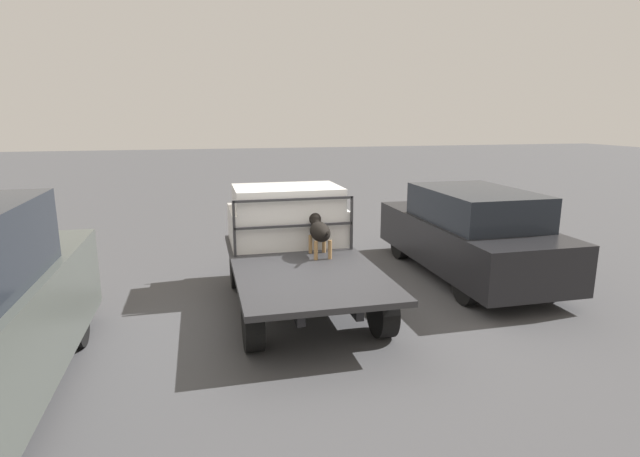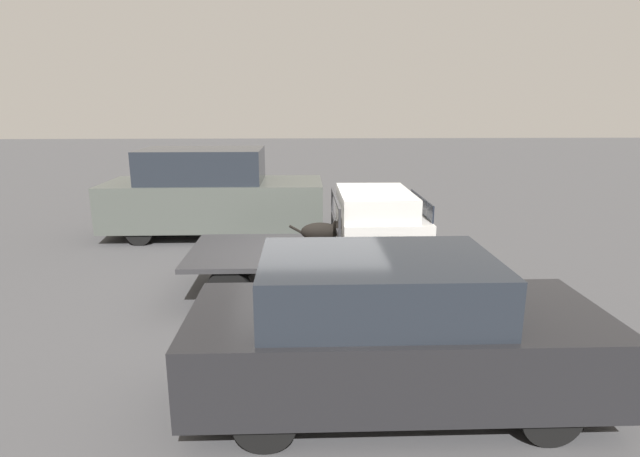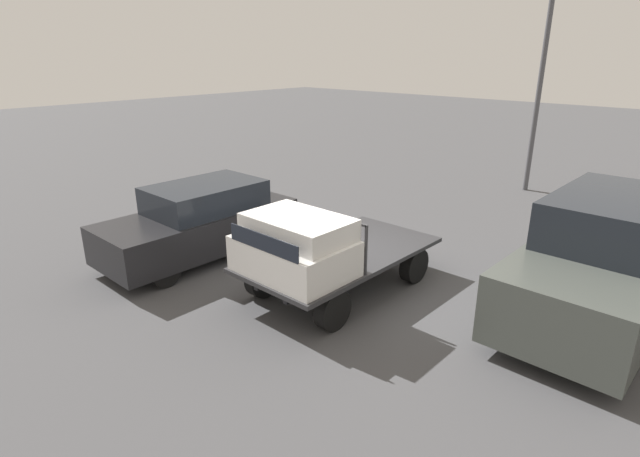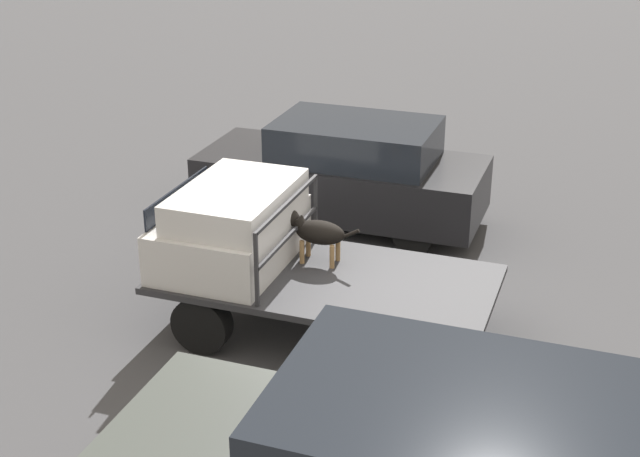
# 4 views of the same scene
# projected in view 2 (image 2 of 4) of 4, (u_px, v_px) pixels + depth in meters

# --- Properties ---
(ground_plane) EXTENTS (80.00, 80.00, 0.00)m
(ground_plane) POSITION_uv_depth(u_px,v_px,m) (307.00, 291.00, 8.69)
(ground_plane) COLOR #474749
(flatbed_truck) EXTENTS (3.98, 2.06, 0.77)m
(flatbed_truck) POSITION_uv_depth(u_px,v_px,m) (307.00, 260.00, 8.56)
(flatbed_truck) COLOR black
(flatbed_truck) RESTS_ON ground
(truck_cab) EXTENTS (1.39, 1.94, 0.99)m
(truck_cab) POSITION_uv_depth(u_px,v_px,m) (379.00, 222.00, 8.43)
(truck_cab) COLOR silver
(truck_cab) RESTS_ON flatbed_truck
(truck_headboard) EXTENTS (0.04, 1.94, 0.89)m
(truck_headboard) POSITION_uv_depth(u_px,v_px,m) (336.00, 215.00, 8.38)
(truck_headboard) COLOR #2D2D30
(truck_headboard) RESTS_ON flatbed_truck
(dog) EXTENTS (1.03, 0.30, 0.67)m
(dog) POSITION_uv_depth(u_px,v_px,m) (324.00, 231.00, 8.08)
(dog) COLOR #9E7547
(dog) RESTS_ON flatbed_truck
(parked_sedan) EXTENTS (4.36, 1.77, 1.65)m
(parked_sedan) POSITION_uv_depth(u_px,v_px,m) (391.00, 331.00, 5.29)
(parked_sedan) COLOR black
(parked_sedan) RESTS_ON ground
(parked_pickup_far) EXTENTS (5.22, 2.03, 2.13)m
(parked_pickup_far) POSITION_uv_depth(u_px,v_px,m) (212.00, 194.00, 12.20)
(parked_pickup_far) COLOR black
(parked_pickup_far) RESTS_ON ground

